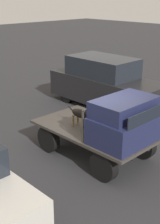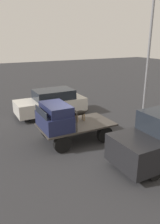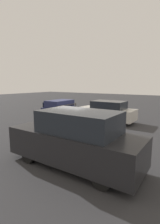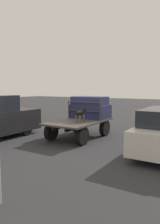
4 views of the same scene
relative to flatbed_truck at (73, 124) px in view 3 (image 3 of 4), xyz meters
The scene contains 7 objects.
ground_plane 0.62m from the flatbed_truck, ahead, with size 80.00×80.00×0.00m, color #2D2D30.
flatbed_truck is the anchor object (origin of this frame).
truck_cab 1.36m from the flatbed_truck, ahead, with size 1.26×1.91×1.15m.
truck_headboard 0.95m from the flatbed_truck, ahead, with size 0.04×1.91×0.90m.
dog 0.78m from the flatbed_truck, 136.73° to the right, with size 0.99×0.25×0.67m.
parked_sedan 4.21m from the flatbed_truck, 94.07° to the right, with size 4.56×1.88×1.69m.
parked_pickup_far 4.35m from the flatbed_truck, 127.46° to the left, with size 5.12×1.90×2.11m.
Camera 3 is at (-6.24, 8.46, 3.06)m, focal length 28.00 mm.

